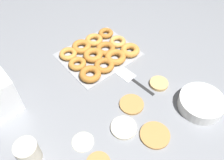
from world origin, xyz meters
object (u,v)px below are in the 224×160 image
Objects in this scene: pancake_3 at (132,104)px; batter_bowl at (201,103)px; donut_tray at (99,53)px; paper_cup at (28,152)px; pancake_1 at (159,83)px; pancake_5 at (124,128)px; spatula at (128,76)px; pancake_0 at (155,135)px; pancake_4 at (83,142)px.

pancake_3 is 0.56× the size of batter_bowl.
donut_tray is 3.90× the size of paper_cup.
pancake_1 is 0.82× the size of pancake_5.
pancake_3 is at bearing 0.85° from pancake_1.
donut_tray reaches higher than pancake_5.
pancake_1 is at bearing -154.53° from spatula.
pancake_0 is 1.25× the size of paper_cup.
pancake_1 is 0.20m from batter_bowl.
pancake_3 is (0.17, 0.00, -0.00)m from pancake_1.
pancake_4 is 0.90× the size of paper_cup.
pancake_5 is 0.36m from paper_cup.
pancake_0 and pancake_3 have the same top height.
pancake_3 is 0.34m from donut_tray.
spatula is (-0.13, -0.29, -0.00)m from pancake_0.
spatula is at bearing -173.07° from paper_cup.
batter_bowl is at bearing 102.23° from pancake_1.
pancake_4 is 0.51m from batter_bowl.
batter_bowl is at bearing -164.75° from spatula.
spatula is at bearing -60.00° from pancake_1.
pancake_1 reaches higher than pancake_5.
spatula is at bearing -136.22° from pancake_5.
pancake_0 is at bearing -6.57° from batter_bowl.
pancake_1 is 0.61m from paper_cup.
pancake_5 is (-0.16, 0.06, 0.00)m from pancake_4.
donut_tray is 0.58m from paper_cup.
pancake_5 reaches higher than pancake_0.
pancake_4 is 0.20m from paper_cup.
pancake_1 is 0.43m from pancake_4.
spatula is (0.12, -0.32, -0.02)m from batter_bowl.
pancake_5 is at bearing 129.25° from spatula.
pancake_3 reaches higher than spatula.
paper_cup is at bearing -21.44° from batter_bowl.
pancake_0 is 0.12m from pancake_5.
pancake_3 is at bearing -178.66° from pancake_4.
pancake_3 is 0.26m from pancake_4.
pancake_0 is 1.40× the size of pancake_4.
pancake_4 is at bearing -21.38° from batter_bowl.
pancake_5 reaches higher than spatula.
donut_tray is 0.53m from batter_bowl.
pancake_0 is 0.28m from pancake_4.
pancake_5 is at bearing 64.76° from donut_tray.
paper_cup reaches higher than pancake_0.
pancake_1 is at bearing 105.54° from donut_tray.
pancake_4 is (0.23, -0.16, -0.00)m from pancake_0.
donut_tray is 1.95× the size of batter_bowl.
pancake_1 is 0.81× the size of pancake_3.
pancake_3 reaches higher than pancake_4.
batter_bowl is at bearing 173.43° from pancake_0.
donut_tray is at bearing -135.68° from pancake_4.
pancake_0 is 0.17m from pancake_3.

